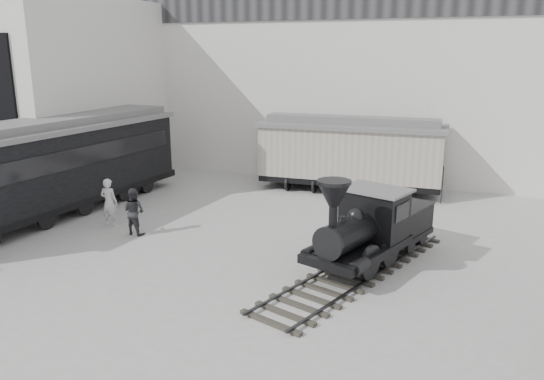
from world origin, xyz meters
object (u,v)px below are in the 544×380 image
at_px(locomotive, 369,232).
at_px(visitor_a, 109,202).
at_px(visitor_b, 134,211).
at_px(passenger_coach, 53,167).
at_px(boxcar, 350,152).

bearing_deg(locomotive, visitor_a, -163.96).
height_order(locomotive, visitor_b, locomotive).
bearing_deg(visitor_a, locomotive, 172.71).
bearing_deg(passenger_coach, locomotive, 1.08).
distance_m(visitor_a, visitor_b, 1.52).
distance_m(locomotive, passenger_coach, 12.97).
height_order(boxcar, passenger_coach, passenger_coach).
relative_size(boxcar, visitor_a, 4.71).
xyz_separation_m(boxcar, visitor_a, (-7.46, -8.45, -0.94)).
bearing_deg(visitor_b, boxcar, -117.65).
height_order(locomotive, boxcar, boxcar).
bearing_deg(passenger_coach, visitor_b, -6.47).
relative_size(boxcar, visitor_b, 5.07).
distance_m(locomotive, boxcar, 9.35).
height_order(passenger_coach, visitor_b, passenger_coach).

